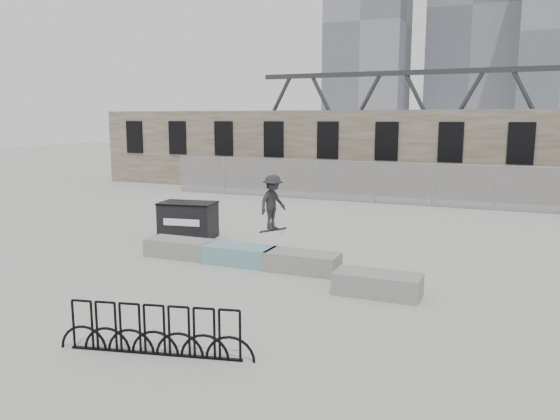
% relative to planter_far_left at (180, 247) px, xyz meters
% --- Properties ---
extents(ground, '(120.00, 120.00, 0.00)m').
position_rel_planter_far_left_xyz_m(ground, '(2.91, 0.00, -0.28)').
color(ground, '#A4A4A0').
rests_on(ground, ground).
extents(stone_wall, '(36.00, 2.58, 4.50)m').
position_rel_planter_far_left_xyz_m(stone_wall, '(2.91, 16.24, 1.97)').
color(stone_wall, brown).
rests_on(stone_wall, ground).
extents(chainlink_fence, '(22.06, 0.06, 2.02)m').
position_rel_planter_far_left_xyz_m(chainlink_fence, '(2.91, 12.50, 0.75)').
color(chainlink_fence, gray).
rests_on(chainlink_fence, ground).
extents(planter_far_left, '(2.00, 0.90, 0.52)m').
position_rel_planter_far_left_xyz_m(planter_far_left, '(0.00, 0.00, 0.00)').
color(planter_far_left, gray).
rests_on(planter_far_left, ground).
extents(planter_center_left, '(2.00, 0.90, 0.52)m').
position_rel_planter_far_left_xyz_m(planter_center_left, '(2.03, -0.05, 0.00)').
color(planter_center_left, teal).
rests_on(planter_center_left, ground).
extents(planter_center_right, '(2.00, 0.90, 0.52)m').
position_rel_planter_far_left_xyz_m(planter_center_right, '(3.93, -0.09, 0.00)').
color(planter_center_right, gray).
rests_on(planter_center_right, ground).
extents(planter_offset, '(2.00, 0.90, 0.52)m').
position_rel_planter_far_left_xyz_m(planter_offset, '(6.25, -1.25, 0.00)').
color(planter_offset, gray).
rests_on(planter_offset, ground).
extents(dumpster, '(2.05, 1.44, 1.24)m').
position_rel_planter_far_left_xyz_m(dumpster, '(-1.16, 2.31, 0.34)').
color(dumpster, black).
rests_on(dumpster, ground).
extents(bike_rack, '(3.51, 0.85, 0.90)m').
position_rel_planter_far_left_xyz_m(bike_rack, '(3.43, -6.00, 0.16)').
color(bike_rack, black).
rests_on(bike_rack, ground).
extents(skyline_towers, '(58.00, 28.00, 48.00)m').
position_rel_planter_far_left_xyz_m(skyline_towers, '(1.91, 93.82, 20.51)').
color(skyline_towers, slate).
rests_on(skyline_towers, ground).
extents(truss_bridge, '(70.00, 3.00, 9.80)m').
position_rel_planter_far_left_xyz_m(truss_bridge, '(12.91, 55.00, 3.85)').
color(truss_bridge, '#2D3033').
rests_on(truss_bridge, ground).
extents(skateboarder, '(0.83, 1.14, 1.70)m').
position_rel_planter_far_left_xyz_m(skateboarder, '(2.71, 0.75, 1.41)').
color(skateboarder, '#232326').
rests_on(skateboarder, ground).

